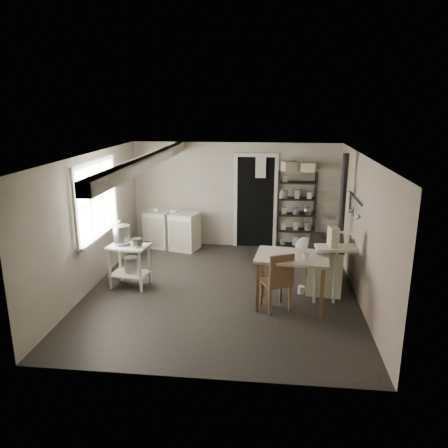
# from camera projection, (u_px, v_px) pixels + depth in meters

# --- Properties ---
(floor) EXTENTS (5.00, 5.00, 0.00)m
(floor) POSITION_uv_depth(u_px,v_px,m) (222.00, 290.00, 7.49)
(floor) COLOR black
(floor) RESTS_ON ground
(ceiling) EXTENTS (5.00, 5.00, 0.00)m
(ceiling) POSITION_uv_depth(u_px,v_px,m) (222.00, 156.00, 6.87)
(ceiling) COLOR beige
(ceiling) RESTS_ON wall_back
(wall_back) EXTENTS (4.50, 0.02, 2.30)m
(wall_back) POSITION_uv_depth(u_px,v_px,m) (235.00, 195.00, 9.58)
(wall_back) COLOR #AFA595
(wall_back) RESTS_ON ground
(wall_front) EXTENTS (4.50, 0.02, 2.30)m
(wall_front) POSITION_uv_depth(u_px,v_px,m) (196.00, 287.00, 4.79)
(wall_front) COLOR #AFA595
(wall_front) RESTS_ON ground
(wall_left) EXTENTS (0.02, 5.00, 2.30)m
(wall_left) POSITION_uv_depth(u_px,v_px,m) (91.00, 222.00, 7.42)
(wall_left) COLOR #AFA595
(wall_left) RESTS_ON ground
(wall_right) EXTENTS (0.02, 5.00, 2.30)m
(wall_right) POSITION_uv_depth(u_px,v_px,m) (362.00, 230.00, 6.94)
(wall_right) COLOR #AFA595
(wall_right) RESTS_ON ground
(window) EXTENTS (0.12, 1.76, 1.28)m
(window) POSITION_uv_depth(u_px,v_px,m) (95.00, 199.00, 7.51)
(window) COLOR beige
(window) RESTS_ON wall_left
(doorway) EXTENTS (0.96, 0.10, 2.08)m
(doorway) POSITION_uv_depth(u_px,v_px,m) (255.00, 203.00, 9.54)
(doorway) COLOR beige
(doorway) RESTS_ON ground
(ceiling_beam) EXTENTS (0.18, 5.00, 0.18)m
(ceiling_beam) POSITION_uv_depth(u_px,v_px,m) (148.00, 161.00, 7.03)
(ceiling_beam) COLOR beige
(ceiling_beam) RESTS_ON ceiling
(wallpaper_panel) EXTENTS (0.01, 5.00, 2.30)m
(wallpaper_panel) POSITION_uv_depth(u_px,v_px,m) (362.00, 230.00, 6.94)
(wallpaper_panel) COLOR #B7A695
(wallpaper_panel) RESTS_ON wall_right
(utensil_rail) EXTENTS (0.06, 1.20, 0.44)m
(utensil_rail) POSITION_uv_depth(u_px,v_px,m) (354.00, 198.00, 7.42)
(utensil_rail) COLOR #ABABAE
(utensil_rail) RESTS_ON wall_right
(prep_table) EXTENTS (0.72, 0.56, 0.75)m
(prep_table) POSITION_uv_depth(u_px,v_px,m) (130.00, 265.00, 7.55)
(prep_table) COLOR beige
(prep_table) RESTS_ON ground
(stockpot) EXTENTS (0.33, 0.33, 0.31)m
(stockpot) POSITION_uv_depth(u_px,v_px,m) (122.00, 234.00, 7.45)
(stockpot) COLOR #ABABAE
(stockpot) RESTS_ON prep_table
(saucepan) EXTENTS (0.21, 0.21, 0.11)m
(saucepan) POSITION_uv_depth(u_px,v_px,m) (137.00, 242.00, 7.35)
(saucepan) COLOR #ABABAE
(saucepan) RESTS_ON prep_table
(bucket) EXTENTS (0.26, 0.26, 0.26)m
(bucket) POSITION_uv_depth(u_px,v_px,m) (131.00, 264.00, 7.61)
(bucket) COLOR #ABABAE
(bucket) RESTS_ON prep_table
(base_cabinets) EXTENTS (1.34, 0.83, 0.82)m
(base_cabinets) POSITION_uv_depth(u_px,v_px,m) (172.00, 228.00, 9.59)
(base_cabinets) COLOR #EBE6CC
(base_cabinets) RESTS_ON ground
(mixing_bowl) EXTENTS (0.32, 0.32, 0.07)m
(mixing_bowl) POSITION_uv_depth(u_px,v_px,m) (174.00, 207.00, 9.39)
(mixing_bowl) COLOR silver
(mixing_bowl) RESTS_ON base_cabinets
(counter_cup) EXTENTS (0.16, 0.16, 0.10)m
(counter_cup) POSITION_uv_depth(u_px,v_px,m) (156.00, 206.00, 9.40)
(counter_cup) COLOR silver
(counter_cup) RESTS_ON base_cabinets
(shelf_rack) EXTENTS (0.83, 0.34, 1.73)m
(shelf_rack) POSITION_uv_depth(u_px,v_px,m) (296.00, 208.00, 9.30)
(shelf_rack) COLOR black
(shelf_rack) RESTS_ON ground
(shelf_jar) EXTENTS (0.12, 0.12, 0.20)m
(shelf_jar) POSITION_uv_depth(u_px,v_px,m) (282.00, 188.00, 9.19)
(shelf_jar) COLOR silver
(shelf_jar) RESTS_ON shelf_rack
(storage_box_a) EXTENTS (0.37, 0.35, 0.20)m
(storage_box_a) POSITION_uv_depth(u_px,v_px,m) (290.00, 158.00, 9.05)
(storage_box_a) COLOR beige
(storage_box_a) RESTS_ON shelf_rack
(storage_box_b) EXTENTS (0.34, 0.32, 0.19)m
(storage_box_b) POSITION_uv_depth(u_px,v_px,m) (309.00, 159.00, 9.03)
(storage_box_b) COLOR beige
(storage_box_b) RESTS_ON shelf_rack
(stove) EXTENTS (0.71, 1.12, 0.82)m
(stove) POSITION_uv_depth(u_px,v_px,m) (325.00, 262.00, 7.56)
(stove) COLOR #EBE6CC
(stove) RESTS_ON ground
(stovepipe) EXTENTS (0.12, 0.12, 1.39)m
(stovepipe) POSITION_uv_depth(u_px,v_px,m) (343.00, 193.00, 7.63)
(stovepipe) COLOR black
(stovepipe) RESTS_ON stove
(side_ledge) EXTENTS (0.65, 0.39, 0.95)m
(side_ledge) POSITION_uv_depth(u_px,v_px,m) (334.00, 278.00, 6.90)
(side_ledge) COLOR beige
(side_ledge) RESTS_ON ground
(oats_box) EXTENTS (0.16, 0.23, 0.31)m
(oats_box) POSITION_uv_depth(u_px,v_px,m) (333.00, 243.00, 6.76)
(oats_box) COLOR beige
(oats_box) RESTS_ON side_ledge
(work_table) EXTENTS (1.19, 0.89, 0.84)m
(work_table) POSITION_uv_depth(u_px,v_px,m) (291.00, 283.00, 6.82)
(work_table) COLOR beige
(work_table) RESTS_ON ground
(table_cup) EXTENTS (0.11, 0.11, 0.10)m
(table_cup) POSITION_uv_depth(u_px,v_px,m) (306.00, 261.00, 6.57)
(table_cup) COLOR silver
(table_cup) RESTS_ON work_table
(chair) EXTENTS (0.53, 0.54, 0.95)m
(chair) POSITION_uv_depth(u_px,v_px,m) (276.00, 280.00, 6.69)
(chair) COLOR brown
(chair) RESTS_ON ground
(flour_sack) EXTENTS (0.41, 0.36, 0.44)m
(flour_sack) POSITION_uv_depth(u_px,v_px,m) (304.00, 247.00, 9.00)
(flour_sack) COLOR silver
(flour_sack) RESTS_ON ground
(floor_crock) EXTENTS (0.11, 0.11, 0.14)m
(floor_crock) POSITION_uv_depth(u_px,v_px,m) (301.00, 289.00, 7.34)
(floor_crock) COLOR silver
(floor_crock) RESTS_ON ground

